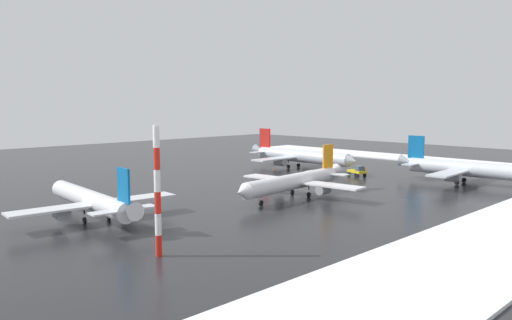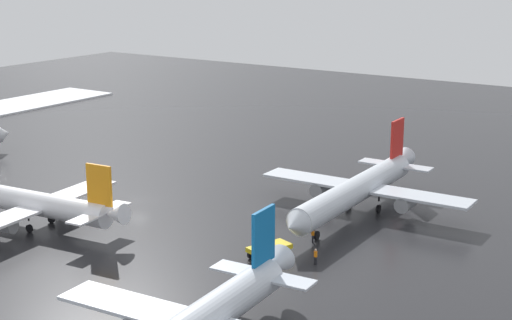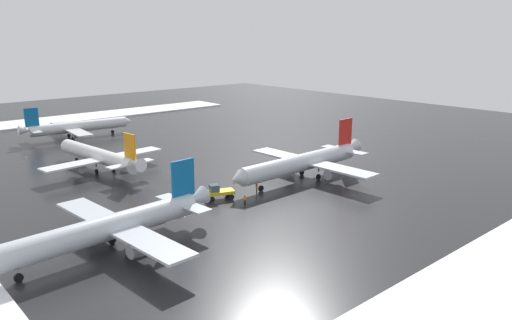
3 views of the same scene
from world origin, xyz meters
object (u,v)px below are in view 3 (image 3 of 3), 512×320
airplane_foreground_jet (77,127)px  pushback_tug (218,192)px  airplane_far_rear (303,162)px  traffic_cone_near_nose (234,181)px  ground_crew_beside_wing (245,199)px  ground_crew_near_tug (257,187)px  airplane_distant_tail (104,229)px  airplane_parked_portside (99,156)px  traffic_cone_mid_line (286,168)px  traffic_cone_wingtip_side (258,180)px

airplane_foreground_jet → pushback_tug: size_ratio=5.66×
airplane_far_rear → traffic_cone_near_nose: bearing=-33.3°
ground_crew_beside_wing → ground_crew_near_tug: 6.43m
airplane_distant_tail → airplane_parked_portside: bearing=-117.2°
pushback_tug → traffic_cone_near_nose: bearing=-125.0°
ground_crew_beside_wing → airplane_parked_portside: bearing=-75.4°
ground_crew_beside_wing → airplane_far_rear: bearing=-166.0°
airplane_foreground_jet → traffic_cone_mid_line: bearing=-67.8°
airplane_foreground_jet → traffic_cone_wingtip_side: size_ratio=52.16×
traffic_cone_mid_line → traffic_cone_wingtip_side: bearing=-76.6°
ground_crew_beside_wing → ground_crew_near_tug: bearing=-146.4°
ground_crew_beside_wing → traffic_cone_mid_line: 22.27m
airplane_foreground_jet → pushback_tug: airplane_foreground_jet is taller
airplane_far_rear → ground_crew_beside_wing: bearing=11.1°
traffic_cone_near_nose → airplane_far_rear: bearing=58.1°
airplane_foreground_jet → ground_crew_beside_wing: bearing=-86.7°
pushback_tug → traffic_cone_wingtip_side: (-3.40, 11.48, -1.01)m
pushback_tug → traffic_cone_mid_line: (-5.66, 20.93, -1.01)m
airplane_far_rear → airplane_distant_tail: airplane_far_rear is taller
airplane_parked_portside → airplane_distant_tail: (36.30, -15.82, 0.27)m
pushback_tug → traffic_cone_mid_line: 21.70m
airplane_parked_portside → ground_crew_beside_wing: airplane_parked_portside is taller
traffic_cone_mid_line → traffic_cone_wingtip_side: size_ratio=1.00×
airplane_parked_portside → pushback_tug: (29.08, 6.62, -1.59)m
ground_crew_beside_wing → airplane_distant_tail: bearing=6.8°
pushback_tug → traffic_cone_wingtip_side: bearing=-144.0°
traffic_cone_mid_line → traffic_cone_near_nose: bearing=-89.1°
traffic_cone_near_nose → traffic_cone_wingtip_side: size_ratio=1.00×
ground_crew_beside_wing → ground_crew_near_tug: (-3.42, 5.44, 0.00)m
airplane_parked_portside → traffic_cone_wingtip_side: (25.67, 18.09, -2.60)m
pushback_tug → ground_crew_beside_wing: pushback_tug is taller
airplane_foreground_jet → ground_crew_near_tug: 64.25m
traffic_cone_wingtip_side → traffic_cone_mid_line: bearing=103.4°
airplane_distant_tail → traffic_cone_near_nose: bearing=-160.8°
airplane_parked_portside → traffic_cone_mid_line: size_ratio=53.34×
airplane_distant_tail → airplane_far_rear: bearing=-175.3°
airplane_parked_portside → ground_crew_near_tug: (30.64, 13.43, -1.91)m
airplane_parked_portside → airplane_far_rear: bearing=-146.1°
traffic_cone_wingtip_side → airplane_far_rear: bearing=56.1°
airplane_far_rear → airplane_parked_portside: size_ratio=1.12×
airplane_far_rear → ground_crew_beside_wing: airplane_far_rear is taller
airplane_far_rear → traffic_cone_wingtip_side: (-4.60, -6.86, -2.95)m
airplane_far_rear → ground_crew_beside_wing: (3.79, -16.96, -2.26)m
airplane_foreground_jet → ground_crew_beside_wing: size_ratio=16.78×
airplane_parked_portside → airplane_foreground_jet: (-33.45, 9.21, -0.06)m
airplane_parked_portside → traffic_cone_wingtip_side: 31.52m
traffic_cone_near_nose → traffic_cone_wingtip_side: same height
ground_crew_near_tug → ground_crew_beside_wing: bearing=81.3°
airplane_far_rear → airplane_distant_tail: size_ratio=1.02×
airplane_parked_portside → ground_crew_beside_wing: (34.06, 7.99, -1.91)m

